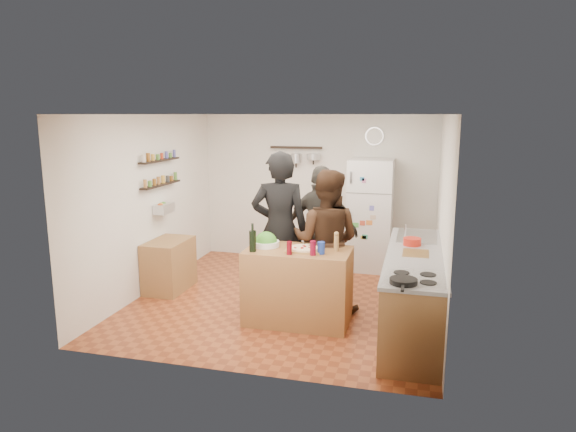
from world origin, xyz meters
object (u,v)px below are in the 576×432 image
(prep_island, at_px, (298,286))
(person_back, at_px, (321,230))
(person_left, at_px, (280,229))
(wall_clock, at_px, (374,136))
(counter_run, at_px, (414,292))
(side_table, at_px, (169,265))
(fridge, at_px, (370,215))
(person_center, at_px, (326,241))
(pepper_mill, at_px, (336,243))
(skillet, at_px, (403,281))
(wine_bottle, at_px, (253,241))
(red_bowl, at_px, (412,242))
(salt_canister, at_px, (321,248))
(salad_bowl, at_px, (266,244))

(prep_island, relative_size, person_back, 0.69)
(person_left, xyz_separation_m, wall_clock, (0.99, 2.24, 1.13))
(person_back, height_order, counter_run, person_back)
(person_back, bearing_deg, prep_island, 98.37)
(side_table, bearing_deg, counter_run, -8.66)
(counter_run, distance_m, fridge, 2.46)
(person_left, relative_size, person_center, 1.12)
(prep_island, height_order, pepper_mill, pepper_mill)
(skillet, bearing_deg, wine_bottle, 155.97)
(fridge, height_order, side_table, fridge)
(counter_run, relative_size, red_bowl, 12.08)
(prep_island, xyz_separation_m, person_left, (-0.38, 0.53, 0.57))
(person_center, xyz_separation_m, skillet, (1.01, -1.47, 0.03))
(prep_island, relative_size, pepper_mill, 6.67)
(prep_island, bearing_deg, person_back, 86.66)
(pepper_mill, xyz_separation_m, counter_run, (0.92, 0.10, -0.55))
(prep_island, bearing_deg, salt_canister, -21.80)
(salt_canister, relative_size, red_bowl, 0.65)
(salad_bowl, distance_m, skillet, 1.99)
(prep_island, relative_size, salt_canister, 8.83)
(counter_run, bearing_deg, fridge, 108.06)
(counter_run, bearing_deg, prep_island, -173.76)
(wine_bottle, relative_size, person_left, 0.12)
(prep_island, height_order, person_back, person_back)
(counter_run, distance_m, wall_clock, 3.22)
(prep_island, height_order, salt_canister, salt_canister)
(salt_canister, distance_m, person_back, 1.26)
(skillet, xyz_separation_m, fridge, (-0.65, 3.46, -0.05))
(wine_bottle, relative_size, skillet, 0.95)
(wine_bottle, xyz_separation_m, side_table, (-1.57, 0.89, -0.67))
(pepper_mill, relative_size, person_back, 0.10)
(counter_run, bearing_deg, side_table, 171.34)
(person_back, height_order, side_table, person_back)
(person_back, bearing_deg, wine_bottle, 78.81)
(wall_clock, bearing_deg, person_back, -108.34)
(salad_bowl, xyz_separation_m, person_back, (0.49, 1.07, -0.04))
(wine_bottle, xyz_separation_m, person_left, (0.12, 0.75, -0.01))
(person_left, bearing_deg, side_table, -16.23)
(person_back, xyz_separation_m, counter_run, (1.30, -0.97, -0.46))
(wine_bottle, distance_m, skillet, 1.94)
(prep_island, height_order, counter_run, prep_island)
(wine_bottle, height_order, red_bowl, wine_bottle)
(salt_canister, xyz_separation_m, wall_clock, (0.32, 2.90, 1.17))
(prep_island, height_order, wine_bottle, wine_bottle)
(person_back, relative_size, skillet, 6.87)
(person_left, bearing_deg, salad_bowl, 73.48)
(side_table, bearing_deg, fridge, 33.43)
(person_center, height_order, red_bowl, person_center)
(fridge, bearing_deg, wine_bottle, -112.69)
(pepper_mill, xyz_separation_m, person_left, (-0.83, 0.48, 0.02))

